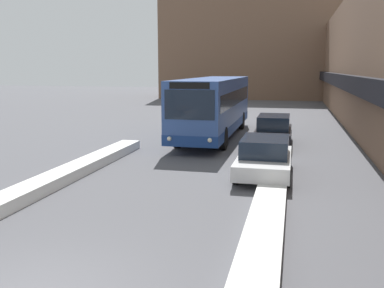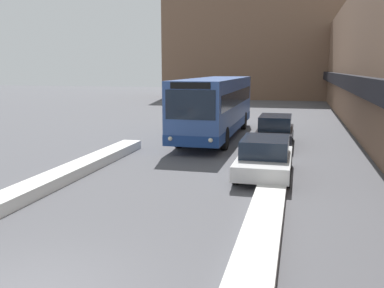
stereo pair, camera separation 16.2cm
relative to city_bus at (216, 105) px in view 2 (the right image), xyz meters
The scene contains 6 objects.
building_backdrop_far 33.89m from the city_bus, 89.62° to the left, with size 26.00×8.00×14.07m.
snow_bank_left 13.47m from the city_bus, 104.64° to the right, with size 0.90×17.41×0.39m.
snow_bank_right 14.39m from the city_bus, 74.48° to the right, with size 0.90×12.11×0.28m.
city_bus is the anchor object (origin of this frame).
parked_car_front 9.06m from the city_bus, 67.63° to the right, with size 1.92×4.34×1.41m.
parked_car_back 3.97m from the city_bus, 26.34° to the right, with size 1.81×4.55×1.51m.
Camera 2 is at (4.32, -5.73, 3.90)m, focal length 40.00 mm.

